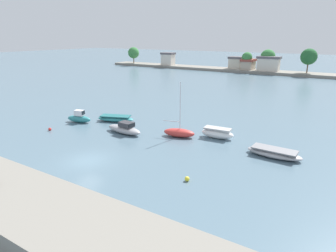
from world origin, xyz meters
TOP-DOWN VIEW (x-y plane):
  - ground_plane at (0.00, 0.00)m, footprint 400.00×400.00m
  - moored_boat_0 at (-11.01, 8.89)m, footprint 3.80×2.01m
  - moored_boat_1 at (-7.06, 12.06)m, footprint 5.59×3.60m
  - moored_boat_2 at (-2.42, 8.51)m, footprint 5.38×2.10m
  - moored_boat_3 at (4.05, 10.96)m, footprint 4.06×2.29m
  - moored_boat_4 at (8.17, 12.98)m, footprint 4.06×1.80m
  - moored_boat_5 at (15.32, 10.67)m, footprint 5.53×2.22m
  - mooring_buoy_0 at (10.37, 1.39)m, footprint 0.42×0.42m
  - mooring_buoy_1 at (-11.28, 4.19)m, footprint 0.40×0.40m
  - distant_shoreline at (-0.62, 80.16)m, footprint 129.39×7.69m

SIDE VIEW (x-z plane):
  - ground_plane at x=0.00m, z-range 0.00..0.00m
  - mooring_buoy_1 at x=-11.28m, z-range 0.00..0.40m
  - mooring_buoy_0 at x=10.37m, z-range 0.00..0.42m
  - moored_boat_1 at x=-7.06m, z-range -0.02..0.82m
  - moored_boat_5 at x=15.32m, z-range -0.02..0.84m
  - moored_boat_3 at x=4.05m, z-range -2.80..3.89m
  - moored_boat_2 at x=-2.42m, z-range -0.18..1.34m
  - moored_boat_4 at x=8.17m, z-range -0.03..1.24m
  - moored_boat_0 at x=-11.01m, z-range -0.24..1.53m
  - distant_shoreline at x=-0.62m, z-range -1.89..6.20m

